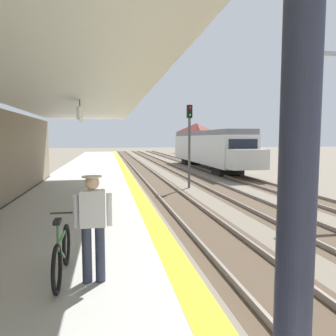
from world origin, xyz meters
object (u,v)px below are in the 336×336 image
object	(u,v)px
bicycle_beside_commuter	(62,254)
rail_signal_post	(189,137)
approaching_train	(208,148)
commuter_person	(93,223)
distant_trackside_house	(196,137)

from	to	relation	value
bicycle_beside_commuter	rail_signal_post	xyz separation A→B (m)	(5.81, 14.46, 1.90)
approaching_train	commuter_person	world-z (taller)	approaching_train
distant_trackside_house	approaching_train	bearing A→B (deg)	-103.80
rail_signal_post	distant_trackside_house	xyz separation A→B (m)	(13.77, 47.35, 0.14)
approaching_train	distant_trackside_house	size ratio (longest dim) A/B	2.97
approaching_train	rail_signal_post	world-z (taller)	rail_signal_post
approaching_train	bicycle_beside_commuter	bearing A→B (deg)	-112.39
approaching_train	commuter_person	bearing A→B (deg)	-111.27
bicycle_beside_commuter	distant_trackside_house	xyz separation A→B (m)	(19.57, 61.81, 2.04)
approaching_train	distant_trackside_house	xyz separation A→B (m)	(8.70, 35.41, 1.16)
bicycle_beside_commuter	rail_signal_post	distance (m)	15.69
rail_signal_post	distant_trackside_house	size ratio (longest dim) A/B	0.79
approaching_train	rail_signal_post	distance (m)	13.02
approaching_train	commuter_person	xyz separation A→B (m)	(-10.37, -26.65, -0.34)
approaching_train	bicycle_beside_commuter	distance (m)	28.57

